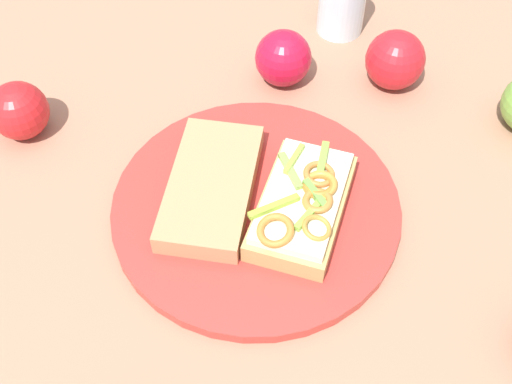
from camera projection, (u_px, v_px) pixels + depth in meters
The scene contains 8 objects.
ground_plane at pixel (256, 211), 0.70m from camera, with size 2.00×2.00×0.00m, color #9B6B53.
plate at pixel (256, 207), 0.69m from camera, with size 0.31×0.31×0.01m, color #BA332D.
sandwich at pixel (302, 204), 0.66m from camera, with size 0.09×0.15×0.05m.
bread_slice_side at pixel (212, 185), 0.69m from camera, with size 0.17×0.09×0.03m, color tan.
apple_0 at pixel (283, 58), 0.80m from camera, with size 0.07×0.07×0.07m, color #B8122F.
apple_1 at pixel (395, 60), 0.80m from camera, with size 0.08×0.08×0.08m, color red.
apple_4 at pixel (19, 111), 0.75m from camera, with size 0.07×0.07×0.07m, color red.
drinking_glass at pixel (342, 1), 0.86m from camera, with size 0.06×0.06×0.09m, color silver.
Camera 1 is at (-0.11, 0.40, 0.56)m, focal length 44.63 mm.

